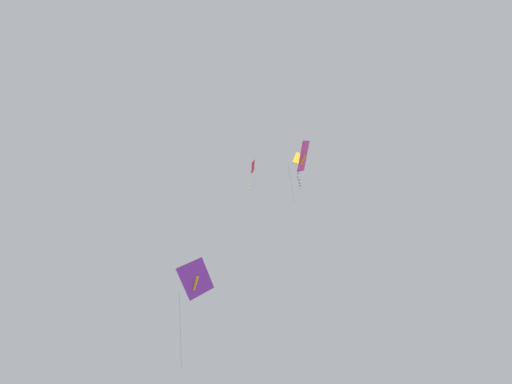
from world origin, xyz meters
name	(u,v)px	position (x,y,z in m)	size (l,w,h in m)	color
kite_diamond_low_drifter	(253,167)	(-2.96, -8.23, 47.67)	(0.66, 1.49, 3.02)	red
kite_delta_far_centre	(195,279)	(-2.54, 2.93, 33.91)	(1.37, 3.10, 5.99)	purple
kite_delta_highest	(302,157)	(-7.88, -6.26, 46.85)	(1.87, 3.66, 4.91)	#DB2D93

